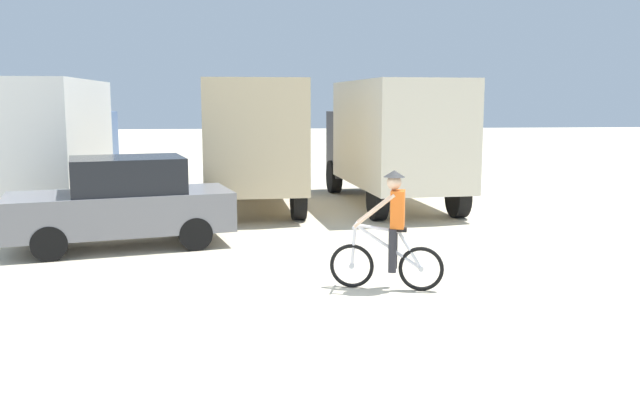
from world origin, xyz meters
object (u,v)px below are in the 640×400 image
object	(u,v)px
box_truck_cream_rv	(392,136)
sedan_parked	(123,202)
cyclist_orange_shirt	(391,235)
box_truck_tan_camper	(251,137)
box_truck_white_box	(50,138)

from	to	relation	value
box_truck_cream_rv	sedan_parked	xyz separation A→B (m)	(-6.29, -4.82, -0.99)
sedan_parked	cyclist_orange_shirt	distance (m)	5.76
sedan_parked	cyclist_orange_shirt	size ratio (longest dim) A/B	2.48
box_truck_tan_camper	cyclist_orange_shirt	world-z (taller)	box_truck_tan_camper
box_truck_white_box	box_truck_cream_rv	size ratio (longest dim) A/B	0.98
box_truck_tan_camper	box_truck_white_box	bearing A→B (deg)	-178.16
sedan_parked	box_truck_white_box	bearing A→B (deg)	119.36
sedan_parked	box_truck_tan_camper	bearing A→B (deg)	63.40
box_truck_white_box	cyclist_orange_shirt	bearing A→B (deg)	-48.68
box_truck_cream_rv	box_truck_tan_camper	bearing A→B (deg)	178.25
cyclist_orange_shirt	box_truck_white_box	bearing A→B (deg)	131.32
box_truck_tan_camper	sedan_parked	distance (m)	5.60
box_truck_tan_camper	box_truck_cream_rv	distance (m)	3.82
box_truck_tan_camper	sedan_parked	size ratio (longest dim) A/B	1.52
box_truck_cream_rv	sedan_parked	world-z (taller)	box_truck_cream_rv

